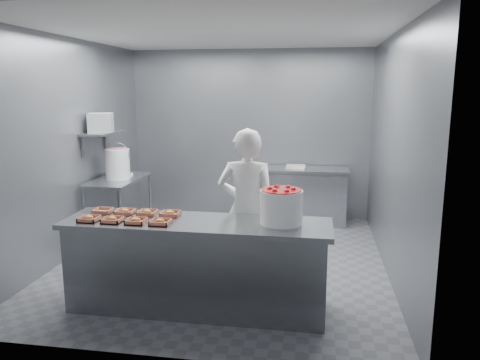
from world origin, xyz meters
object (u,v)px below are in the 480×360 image
Objects in this scene: tray_2 at (136,221)px; tray_3 at (160,222)px; tray_4 at (103,211)px; tray_5 at (125,211)px; worker at (247,210)px; appliance at (101,123)px; tray_7 at (170,213)px; glaze_bucket at (118,163)px; tray_6 at (147,212)px; strawberry_tub at (281,205)px; back_counter at (301,195)px; tray_1 at (112,219)px; tray_0 at (89,218)px; service_counter at (197,265)px; prep_table at (119,199)px.

tray_3 is (0.24, 0.00, 0.00)m from tray_2.
tray_4 is 0.24m from tray_5.
worker is 5.01× the size of appliance.
tray_2 is at bearing -128.24° from tray_7.
tray_4 is at bearing 180.00° from tray_5.
glaze_bucket is at bearing -32.83° from worker.
strawberry_tub is (1.36, -0.10, 0.15)m from tray_6.
appliance is (-2.72, -1.39, 1.24)m from back_counter.
tray_0 is at bearing 180.00° from tray_1.
glaze_bucket is at bearing 112.17° from tray_1.
worker reaches higher than tray_7.
appliance is at bearing 134.45° from service_counter.
tray_7 is 2.40m from appliance.
worker reaches higher than tray_2.
tray_0 and tray_2 have the same top height.
tray_1 is 1.00× the size of tray_6.
tray_6 is (-0.55, 0.15, 0.47)m from service_counter.
worker reaches higher than tray_3.
tray_2 is at bearing -171.45° from strawberry_tub.
back_counter is 2.91× the size of glaze_bucket.
tray_7 is at bearing 0.00° from tray_6.
tray_2 is 1.00× the size of tray_3.
prep_table is 3.15m from strawberry_tub.
strawberry_tub is 3.09m from glaze_bucket.
tray_2 is 0.11× the size of worker.
prep_table is 3.43× the size of appliance.
back_counter is 8.01× the size of tray_1.
appliance is at bearing -150.82° from prep_table.
back_counter is 8.01× the size of tray_3.
prep_table is at bearing 106.44° from tray_0.
worker is (1.19, 0.75, -0.05)m from tray_1.
glaze_bucket is 0.61m from appliance.
back_counter is at bearing 74.52° from service_counter.
tray_0 is at bearing -171.59° from service_counter.
worker is at bearing 46.49° from tray_3.
strawberry_tub reaches higher than tray_2.
back_counter is at bearing 64.92° from tray_6.
prep_table is 2.33× the size of glaze_bucket.
tray_4 is at bearing 17.56° from worker.
tray_1 reaches higher than prep_table.
tray_0 is 0.78m from tray_7.
tray_6 is at bearing -58.53° from prep_table.
tray_0 and tray_7 have the same top height.
strawberry_tub reaches higher than tray_6.
tray_7 is (0.00, 0.30, 0.00)m from tray_3.
service_counter is 0.58m from tray_3.
strawberry_tub reaches higher than tray_5.
glaze_bucket is at bearing 142.59° from strawberry_tub.
tray_1 is at bearing -67.74° from prep_table.
strawberry_tub reaches higher than tray_3.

